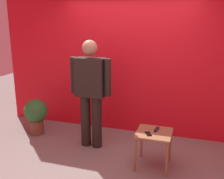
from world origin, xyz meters
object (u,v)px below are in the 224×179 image
object	(u,v)px
side_table	(154,137)
tv_remote	(157,129)
standing_person	(91,89)
cell_phone	(148,134)
potted_plant	(36,114)

from	to	relation	value
side_table	tv_remote	xyz separation A→B (m)	(0.02, 0.09, 0.09)
standing_person	cell_phone	distance (m)	1.24
standing_person	cell_phone	world-z (taller)	standing_person
cell_phone	side_table	bearing A→B (deg)	26.43
standing_person	potted_plant	size ratio (longest dim) A/B	2.65
cell_phone	standing_person	bearing A→B (deg)	130.02
cell_phone	tv_remote	xyz separation A→B (m)	(0.09, 0.18, 0.01)
cell_phone	potted_plant	size ratio (longest dim) A/B	0.21
standing_person	cell_phone	xyz separation A→B (m)	(1.06, -0.43, -0.47)
potted_plant	side_table	bearing A→B (deg)	-11.77
standing_person	side_table	world-z (taller)	standing_person
tv_remote	potted_plant	size ratio (longest dim) A/B	0.25
standing_person	tv_remote	world-z (taller)	standing_person
standing_person	potted_plant	world-z (taller)	standing_person
side_table	potted_plant	distance (m)	2.36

